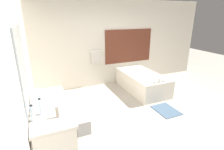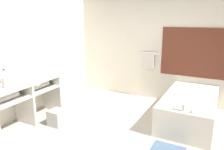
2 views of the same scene
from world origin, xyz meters
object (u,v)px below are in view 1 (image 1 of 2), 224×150
waste_bin (83,126)px  water_bottle_1 (41,107)px  bathtub (142,81)px  soap_dispenser (57,112)px  water_bottle_2 (33,113)px

waste_bin → water_bottle_1: bearing=-145.5°
bathtub → water_bottle_1: 3.49m
soap_dispenser → waste_bin: 1.15m
bathtub → water_bottle_1: water_bottle_1 is taller
water_bottle_2 → waste_bin: size_ratio=0.82×
water_bottle_1 → waste_bin: 1.19m
bathtub → soap_dispenser: 3.41m
water_bottle_2 → soap_dispenser: (0.32, -0.04, -0.03)m
bathtub → water_bottle_2: size_ratio=7.45×
water_bottle_2 → water_bottle_1: bearing=51.6°
water_bottle_2 → waste_bin: water_bottle_2 is taller
water_bottle_1 → soap_dispenser: (0.21, -0.18, -0.04)m
water_bottle_1 → water_bottle_2: (-0.11, -0.14, -0.01)m
waste_bin → soap_dispenser: bearing=-126.8°
water_bottle_2 → bathtub: bearing=32.8°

